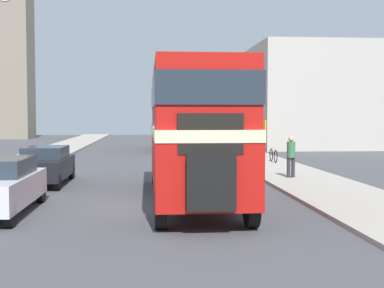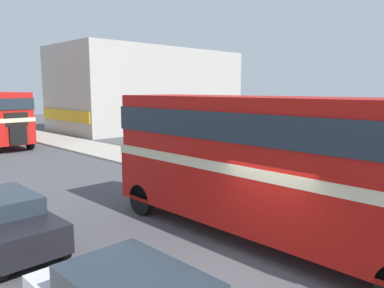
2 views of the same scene
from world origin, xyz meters
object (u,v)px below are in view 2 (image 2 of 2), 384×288
car_parked_mid (5,220)px  double_decker_bus (260,156)px  bicycle_on_pavement (147,151)px  pedestrian_walking (227,159)px

car_parked_mid → double_decker_bus: bearing=-39.9°
double_decker_bus → bicycle_on_pavement: double_decker_bus is taller
double_decker_bus → pedestrian_walking: size_ratio=5.98×
double_decker_bus → car_parked_mid: size_ratio=2.31×
car_parked_mid → bicycle_on_pavement: bearing=35.7°
double_decker_bus → bicycle_on_pavement: bearing=65.8°
double_decker_bus → pedestrian_walking: double_decker_bus is taller
bicycle_on_pavement → car_parked_mid: bearing=-144.3°
double_decker_bus → pedestrian_walking: (4.59, 5.07, -1.37)m
pedestrian_walking → bicycle_on_pavement: bearing=82.2°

